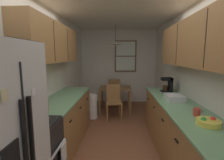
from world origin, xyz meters
TOP-DOWN VIEW (x-y plane):
  - ground_plane at (0.00, 1.00)m, footprint 12.00×12.00m
  - wall_left at (-1.35, 1.00)m, footprint 0.10×9.00m
  - wall_right at (1.35, 1.00)m, footprint 0.10×9.00m
  - wall_back at (0.00, 3.65)m, footprint 4.40×0.10m
  - ceiling_slab at (0.00, 1.00)m, footprint 4.40×9.00m
  - microwave_over_range at (-1.11, -0.63)m, footprint 0.39×0.60m
  - counter_left at (-1.00, 0.65)m, footprint 0.64×1.97m
  - upper_cabinets_left at (-1.14, 0.60)m, footprint 0.33×2.05m
  - counter_right at (1.00, 0.11)m, footprint 0.64×3.15m
  - upper_cabinets_right at (1.14, 0.06)m, footprint 0.33×2.83m
  - dining_table at (-0.09, 2.55)m, footprint 0.92×0.75m
  - dining_chair_near at (-0.12, 1.97)m, footprint 0.45×0.45m
  - dining_chair_far at (-0.14, 3.14)m, footprint 0.42×0.42m
  - pendant_light at (-0.09, 2.55)m, footprint 0.33×0.33m
  - back_window at (0.25, 3.58)m, footprint 0.74×0.05m
  - trash_bin at (-0.70, 1.95)m, footprint 0.30×0.30m
  - storage_canister at (-1.00, -0.17)m, footprint 0.12×0.12m
  - dish_towel at (-0.64, -0.49)m, footprint 0.02×0.16m
  - coffee_maker at (1.07, 1.22)m, footprint 0.22×0.18m
  - mug_by_coffeemaker at (1.03, -0.24)m, footprint 0.12×0.09m
  - fruit_bowl at (1.02, -0.53)m, footprint 0.26×0.26m
  - dish_rack at (0.98, 0.49)m, footprint 0.28×0.34m
  - table_serving_bowl at (-0.07, 2.57)m, footprint 0.21×0.21m

SIDE VIEW (x-z plane):
  - ground_plane at x=0.00m, z-range 0.00..0.00m
  - trash_bin at x=-0.70m, z-range 0.00..0.64m
  - counter_right at x=1.00m, z-range 0.00..0.90m
  - counter_left at x=-1.00m, z-range 0.00..0.90m
  - dish_towel at x=-0.64m, z-range 0.38..0.62m
  - dining_chair_near at x=-0.12m, z-range 0.05..0.95m
  - dining_chair_far at x=-0.14m, z-range 0.05..0.95m
  - dining_table at x=-0.09m, z-range 0.24..0.97m
  - table_serving_bowl at x=-0.07m, z-range 0.72..0.78m
  - fruit_bowl at x=1.02m, z-range 0.89..0.98m
  - dish_rack at x=0.98m, z-range 0.90..1.00m
  - mug_by_coffeemaker at x=1.03m, z-range 0.90..1.00m
  - storage_canister at x=-1.00m, z-range 0.90..1.10m
  - coffee_maker at x=1.07m, z-range 0.91..1.21m
  - wall_left at x=-1.35m, z-range 0.00..2.55m
  - wall_right at x=1.35m, z-range 0.00..2.55m
  - wall_back at x=0.00m, z-range 0.00..2.55m
  - back_window at x=0.25m, z-range 1.10..2.18m
  - microwave_over_range at x=-1.11m, z-range 1.53..1.83m
  - upper_cabinets_right at x=1.14m, z-range 1.50..2.20m
  - upper_cabinets_left at x=-1.14m, z-range 1.55..2.22m
  - pendant_light at x=-0.09m, z-range 1.74..2.31m
  - ceiling_slab at x=0.00m, z-range 2.55..2.63m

